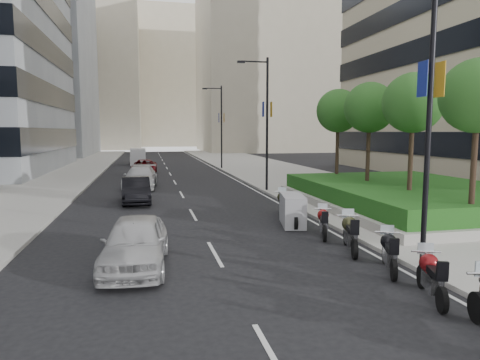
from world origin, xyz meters
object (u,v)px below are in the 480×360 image
object	(u,v)px
lamp_post_1	(265,117)
motorcycle_6	(282,203)
motorcycle_1	(431,276)
motorcycle_2	(389,252)
motorcycle_3	(350,233)
car_b	(136,190)
lamp_post_0	(425,98)
motorcycle_4	(323,223)
car_d	(144,167)
car_a	(135,242)
car_c	(141,177)
delivery_van	(138,157)
lamp_post_2	(220,123)
motorcycle_5	(292,210)

from	to	relation	value
lamp_post_1	motorcycle_6	distance (m)	9.38
motorcycle_1	motorcycle_2	world-z (taller)	motorcycle_2
motorcycle_3	car_b	distance (m)	14.13
lamp_post_0	motorcycle_4	xyz separation A→B (m)	(-1.09, 4.45, -4.50)
car_b	car_d	distance (m)	17.29
lamp_post_1	motorcycle_4	size ratio (longest dim) A/B	4.44
car_a	car_c	distance (m)	18.72
car_a	delivery_van	size ratio (longest dim) A/B	0.96
car_a	car_c	world-z (taller)	car_c
lamp_post_1	motorcycle_6	xyz separation A→B (m)	(-1.37, -8.14, -4.46)
lamp_post_1	motorcycle_6	bearing A→B (deg)	-99.53
lamp_post_1	delivery_van	distance (m)	28.67
lamp_post_0	delivery_van	xyz separation A→B (m)	(-8.92, 43.93, -4.13)
lamp_post_1	lamp_post_2	xyz separation A→B (m)	(0.00, 18.00, 0.00)
motorcycle_4	delivery_van	bearing A→B (deg)	30.39
lamp_post_2	motorcycle_1	size ratio (longest dim) A/B	4.31
lamp_post_1	delivery_van	size ratio (longest dim) A/B	1.87
motorcycle_3	car_d	distance (m)	30.15
motorcycle_1	lamp_post_2	bearing A→B (deg)	17.91
motorcycle_4	motorcycle_6	bearing A→B (deg)	22.71
motorcycle_6	car_a	world-z (taller)	car_a
motorcycle_1	car_b	world-z (taller)	car_b
motorcycle_6	motorcycle_1	bearing A→B (deg)	-160.72
car_c	motorcycle_1	bearing A→B (deg)	-67.54
motorcycle_2	motorcycle_4	distance (m)	4.37
lamp_post_1	motorcycle_5	size ratio (longest dim) A/B	3.77
delivery_van	lamp_post_1	bearing A→B (deg)	-72.94
delivery_van	car_b	bearing A→B (deg)	-90.41
motorcycle_4	lamp_post_2	bearing A→B (deg)	17.12
lamp_post_2	delivery_van	size ratio (longest dim) A/B	1.87
motorcycle_5	car_b	bearing A→B (deg)	53.17
car_b	car_d	bearing A→B (deg)	86.41
car_b	delivery_van	world-z (taller)	delivery_van
motorcycle_1	lamp_post_0	bearing A→B (deg)	-7.70
motorcycle_5	lamp_post_0	bearing A→B (deg)	-154.48
car_a	lamp_post_1	bearing A→B (deg)	65.88
motorcycle_2	car_a	bearing A→B (deg)	97.78
car_a	car_d	distance (m)	29.56
motorcycle_4	car_d	bearing A→B (deg)	33.65
car_b	delivery_van	size ratio (longest dim) A/B	0.93
motorcycle_5	motorcycle_4	bearing A→B (deg)	-154.32
car_c	delivery_van	size ratio (longest dim) A/B	1.15
lamp_post_0	motorcycle_3	size ratio (longest dim) A/B	3.91
car_b	motorcycle_2	bearing A→B (deg)	-64.27
car_a	car_b	world-z (taller)	car_a
motorcycle_3	car_a	distance (m)	7.19
motorcycle_3	car_a	xyz separation A→B (m)	(-7.18, -0.25, 0.15)
car_b	lamp_post_2	bearing A→B (deg)	65.38
lamp_post_2	motorcycle_2	bearing A→B (deg)	-91.46
lamp_post_2	motorcycle_1	distance (m)	37.32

